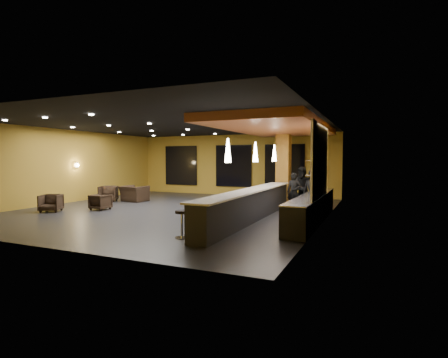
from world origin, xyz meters
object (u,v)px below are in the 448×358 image
at_px(armchair_d, 134,194).
at_px(pendant_2, 274,153).
at_px(pendant_1, 255,152).
at_px(armchair_b, 101,202).
at_px(bar_stool_2, 214,210).
at_px(bar_counter, 250,206).
at_px(armchair_a, 51,203).
at_px(bar_stool_6, 257,195).
at_px(staff_a, 294,192).
at_px(staff_b, 303,188).
at_px(prep_counter, 312,209).
at_px(bar_stool_0, 182,221).
at_px(bar_stool_3, 233,204).
at_px(armchair_c, 108,194).
at_px(bar_stool_1, 201,212).
at_px(bar_stool_4, 244,201).
at_px(staff_c, 313,190).
at_px(column, 283,167).
at_px(bar_stool_5, 247,198).
at_px(pendant_0, 228,150).

bearing_deg(armchair_d, pendant_2, -170.88).
bearing_deg(pendant_1, armchair_b, -174.16).
bearing_deg(bar_stool_2, bar_counter, 55.16).
distance_m(armchair_a, bar_stool_6, 8.57).
distance_m(staff_a, staff_b, 0.89).
relative_size(prep_counter, pendant_1, 8.57).
xyz_separation_m(pendant_2, armchair_d, (-7.04, -0.29, -1.97)).
xyz_separation_m(armchair_d, bar_stool_0, (6.29, -6.05, 0.09)).
bearing_deg(bar_stool_3, armchair_b, -178.13).
height_order(pendant_2, staff_a, pendant_2).
bearing_deg(pendant_2, armchair_a, -151.09).
distance_m(armchair_c, bar_stool_1, 8.55).
height_order(bar_stool_4, bar_stool_6, bar_stool_6).
bearing_deg(bar_stool_2, armchair_c, 155.56).
bearing_deg(armchair_d, pendant_1, 169.35).
height_order(armchair_a, bar_stool_1, bar_stool_1).
bearing_deg(bar_counter, staff_c, 63.71).
height_order(column, staff_b, column).
distance_m(prep_counter, bar_stool_1, 3.85).
distance_m(staff_b, bar_stool_5, 2.52).
height_order(pendant_2, bar_stool_0, pendant_2).
bearing_deg(bar_stool_4, staff_b, 53.85).
relative_size(column, bar_stool_6, 4.59).
relative_size(staff_a, bar_stool_2, 2.08).
bearing_deg(bar_stool_0, staff_b, 75.20).
distance_m(pendant_0, bar_stool_3, 2.82).
xyz_separation_m(staff_c, armchair_b, (-8.09, -3.37, -0.52)).
xyz_separation_m(staff_c, bar_stool_6, (-2.50, 0.33, -0.35)).
relative_size(staff_c, armchair_a, 2.20).
distance_m(pendant_2, bar_stool_1, 5.50).
relative_size(prep_counter, bar_stool_2, 8.10).
relative_size(column, pendant_0, 5.00).
bearing_deg(armchair_a, column, 9.44).
relative_size(staff_a, staff_c, 0.92).
height_order(pendant_1, staff_c, pendant_1).
bearing_deg(bar_stool_4, armchair_c, 172.76).
xyz_separation_m(staff_a, armchair_a, (-8.83, -4.14, -0.42)).
distance_m(staff_c, bar_stool_3, 3.91).
distance_m(armchair_b, armchair_d, 2.93).
bearing_deg(bar_stool_0, bar_counter, 77.21).
bearing_deg(armchair_d, prep_counter, 173.04).
distance_m(staff_b, staff_c, 0.65).
height_order(column, staff_c, column).
height_order(pendant_0, bar_stool_0, pendant_0).
height_order(prep_counter, bar_stool_5, prep_counter).
xyz_separation_m(bar_counter, armchair_c, (-8.20, 2.17, -0.11)).
xyz_separation_m(pendant_2, bar_stool_4, (-0.68, -1.78, -1.86)).
bearing_deg(bar_stool_6, bar_counter, -75.45).
distance_m(armchair_b, bar_stool_3, 5.86).
relative_size(armchair_c, bar_stool_3, 1.08).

